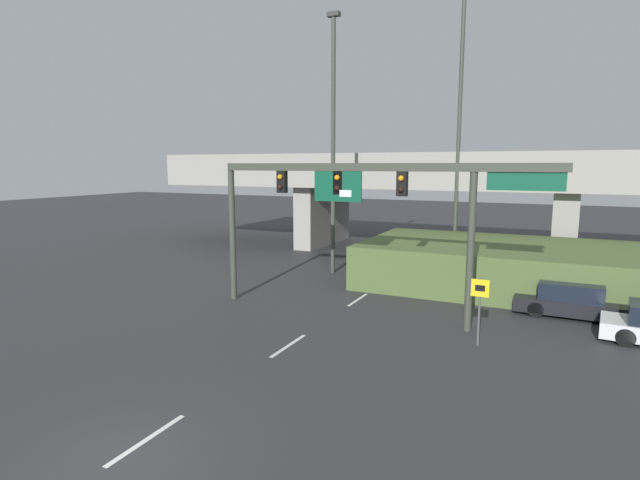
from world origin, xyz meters
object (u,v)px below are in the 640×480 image
object	(u,v)px
signal_gantry	(361,195)
highway_light_pole_far	(333,140)
parked_sedan_near_right	(574,300)
highway_light_pole_near	(459,122)
speed_limit_sign	(480,302)

from	to	relation	value
signal_gantry	highway_light_pole_far	world-z (taller)	highway_light_pole_far
highway_light_pole_far	parked_sedan_near_right	world-z (taller)	highway_light_pole_far
signal_gantry	highway_light_pole_near	bearing A→B (deg)	82.88
speed_limit_sign	highway_light_pole_near	distance (m)	15.80
signal_gantry	speed_limit_sign	distance (m)	6.20
signal_gantry	parked_sedan_near_right	size ratio (longest dim) A/B	2.97
signal_gantry	highway_light_pole_far	size ratio (longest dim) A/B	0.97
parked_sedan_near_right	signal_gantry	bearing A→B (deg)	-152.65
speed_limit_sign	parked_sedan_near_right	bearing A→B (deg)	59.87
speed_limit_sign	highway_light_pole_far	size ratio (longest dim) A/B	0.17
highway_light_pole_near	parked_sedan_near_right	size ratio (longest dim) A/B	3.56
speed_limit_sign	parked_sedan_near_right	world-z (taller)	speed_limit_sign
signal_gantry	highway_light_pole_far	distance (m)	8.85
speed_limit_sign	highway_light_pole_near	xyz separation A→B (m)	(-3.42, 13.65, 7.18)
speed_limit_sign	highway_light_pole_far	bearing A→B (deg)	137.35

